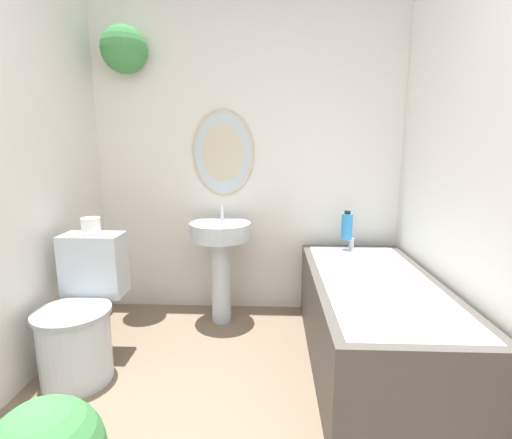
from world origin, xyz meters
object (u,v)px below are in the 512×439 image
object	(u,v)px
bathtub	(373,321)
toilet_paper_roll	(91,226)
pedestal_sink	(221,249)
shampoo_bottle	(347,226)
toilet	(82,319)

from	to	relation	value
bathtub	toilet_paper_roll	size ratio (longest dim) A/B	13.92
pedestal_sink	shampoo_bottle	xyz separation A→B (m)	(0.93, 0.08, 0.17)
pedestal_sink	toilet_paper_roll	xyz separation A→B (m)	(-0.71, -0.48, 0.27)
shampoo_bottle	toilet_paper_roll	distance (m)	1.73
pedestal_sink	toilet_paper_roll	size ratio (longest dim) A/B	7.80
toilet	pedestal_sink	size ratio (longest dim) A/B	0.91
pedestal_sink	shampoo_bottle	bearing A→B (deg)	4.80
bathtub	toilet_paper_roll	xyz separation A→B (m)	(-1.69, 0.08, 0.54)
bathtub	pedestal_sink	bearing A→B (deg)	150.27
bathtub	toilet	bearing A→B (deg)	-175.83
bathtub	toilet_paper_roll	world-z (taller)	toilet_paper_roll
pedestal_sink	bathtub	size ratio (longest dim) A/B	0.56
bathtub	shampoo_bottle	bearing A→B (deg)	94.22
toilet	toilet_paper_roll	size ratio (longest dim) A/B	7.08
toilet	pedestal_sink	bearing A→B (deg)	43.58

